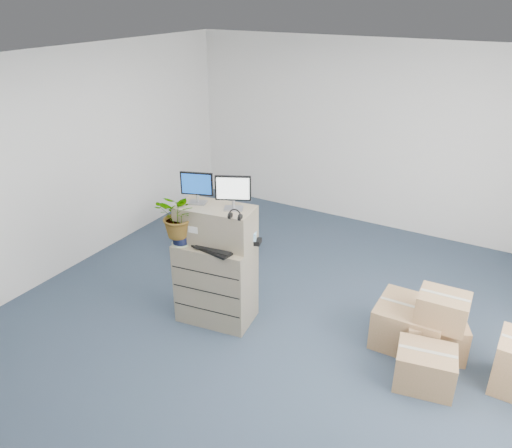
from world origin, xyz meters
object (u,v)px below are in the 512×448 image
(keyboard, at_px, (213,249))
(office_chair, at_px, (224,232))
(monitor_left, at_px, (197,186))
(water_bottle, at_px, (224,232))
(potted_plant, at_px, (179,221))
(monitor_right, at_px, (233,191))
(filing_cabinet_lower, at_px, (216,281))

(keyboard, distance_m, office_chair, 1.72)
(monitor_left, distance_m, water_bottle, 0.56)
(potted_plant, distance_m, office_chair, 1.74)
(monitor_right, distance_m, potted_plant, 0.66)
(keyboard, xyz_separation_m, water_bottle, (-0.00, 0.22, 0.11))
(monitor_right, bearing_deg, office_chair, 101.70)
(filing_cabinet_lower, relative_size, office_chair, 1.30)
(keyboard, height_order, potted_plant, potted_plant)
(monitor_right, relative_size, keyboard, 0.79)
(monitor_right, distance_m, keyboard, 0.65)
(water_bottle, bearing_deg, office_chair, 124.01)
(keyboard, distance_m, potted_plant, 0.46)
(water_bottle, bearing_deg, potted_plant, -144.29)
(filing_cabinet_lower, xyz_separation_m, office_chair, (-0.73, 1.27, -0.11))
(monitor_left, bearing_deg, keyboard, -48.63)
(water_bottle, height_order, office_chair, water_bottle)
(keyboard, xyz_separation_m, office_chair, (-0.80, 1.40, -0.59))
(water_bottle, bearing_deg, monitor_left, -170.28)
(filing_cabinet_lower, bearing_deg, water_bottle, 42.46)
(filing_cabinet_lower, distance_m, monitor_left, 1.09)
(filing_cabinet_lower, distance_m, monitor_right, 1.10)
(monitor_right, xyz_separation_m, office_chair, (-0.92, 1.18, -1.19))
(filing_cabinet_lower, xyz_separation_m, monitor_right, (0.19, 0.09, 1.08))
(keyboard, relative_size, potted_plant, 0.92)
(monitor_left, distance_m, monitor_right, 0.42)
(monitor_left, xyz_separation_m, office_chair, (-0.51, 1.23, -1.18))
(filing_cabinet_lower, xyz_separation_m, keyboard, (0.07, -0.13, 0.49))
(monitor_left, height_order, monitor_right, monitor_right)
(filing_cabinet_lower, height_order, monitor_left, monitor_left)
(filing_cabinet_lower, distance_m, potted_plant, 0.82)
(filing_cabinet_lower, bearing_deg, office_chair, 111.83)
(water_bottle, xyz_separation_m, office_chair, (-0.80, 1.18, -0.70))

